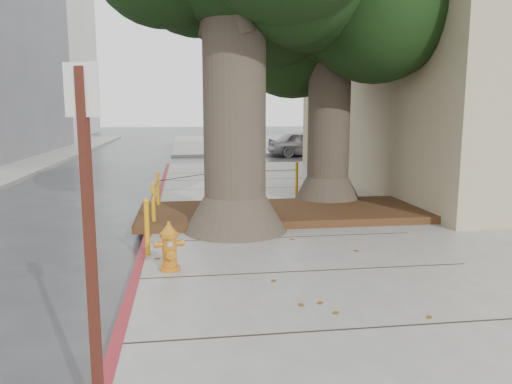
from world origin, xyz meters
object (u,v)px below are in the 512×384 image
car_silver (305,144)px  fire_hydrant (169,247)px  signpost (89,229)px  car_red (363,146)px

car_silver → fire_hydrant: bearing=159.0°
signpost → car_red: bearing=88.4°
signpost → car_silver: size_ratio=0.67×
signpost → car_red: size_ratio=0.74×
fire_hydrant → signpost: size_ratio=0.27×
fire_hydrant → car_silver: size_ratio=0.18×
fire_hydrant → car_silver: car_silver is taller
signpost → car_red: (10.18, 22.17, -1.07)m
fire_hydrant → car_red: (9.75, 18.53, 0.09)m
fire_hydrant → car_red: car_red is taller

